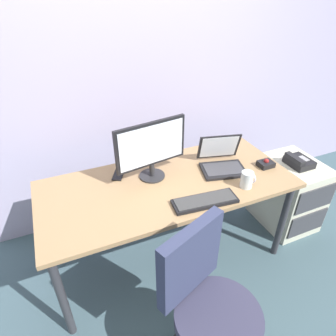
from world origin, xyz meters
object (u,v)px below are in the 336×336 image
at_px(monitor_main, 151,147).
at_px(office_chair, 208,315).
at_px(trackball_mouse, 266,164).
at_px(file_cabinet, 288,194).
at_px(laptop, 222,161).
at_px(desk_phone, 299,161).
at_px(keyboard, 205,201).
at_px(coffee_mug, 247,180).
at_px(cell_phone, 118,175).

bearing_deg(monitor_main, office_chair, -92.92).
bearing_deg(trackball_mouse, file_cabinet, 7.40).
bearing_deg(trackball_mouse, monitor_main, 165.65).
bearing_deg(office_chair, laptop, 55.69).
relative_size(desk_phone, monitor_main, 0.39).
xyz_separation_m(laptop, trackball_mouse, (0.31, -0.12, -0.03)).
xyz_separation_m(monitor_main, keyboard, (0.20, -0.40, -0.22)).
height_order(office_chair, coffee_mug, office_chair).
bearing_deg(file_cabinet, keyboard, -166.67).
bearing_deg(trackball_mouse, laptop, 158.67).
height_order(keyboard, coffee_mug, coffee_mug).
height_order(coffee_mug, cell_phone, coffee_mug).
xyz_separation_m(coffee_mug, cell_phone, (-0.75, 0.47, -0.05)).
relative_size(keyboard, cell_phone, 2.97).
relative_size(monitor_main, coffee_mug, 4.44).
relative_size(laptop, trackball_mouse, 3.38).
xyz_separation_m(desk_phone, cell_phone, (-1.41, 0.29, 0.07)).
distance_m(keyboard, cell_phone, 0.66).
distance_m(monitor_main, keyboard, 0.50).
relative_size(monitor_main, laptop, 1.37).
xyz_separation_m(keyboard, laptop, (0.31, 0.31, 0.04)).
xyz_separation_m(keyboard, cell_phone, (-0.41, 0.51, -0.01)).
distance_m(desk_phone, coffee_mug, 0.70).
xyz_separation_m(file_cabinet, laptop, (-0.70, 0.07, 0.46)).
xyz_separation_m(trackball_mouse, cell_phone, (-1.04, 0.32, -0.02)).
relative_size(office_chair, keyboard, 2.26).
bearing_deg(keyboard, office_chair, -115.86).
bearing_deg(cell_phone, office_chair, -53.63).
bearing_deg(file_cabinet, office_chair, -149.28).
distance_m(desk_phone, cell_phone, 1.44).
relative_size(file_cabinet, trackball_mouse, 5.60).
xyz_separation_m(file_cabinet, office_chair, (-1.25, -0.74, 0.13)).
bearing_deg(keyboard, monitor_main, 116.52).
bearing_deg(cell_phone, monitor_main, -0.24).
relative_size(laptop, coffee_mug, 3.23).
distance_m(laptop, coffee_mug, 0.27).
relative_size(laptop, cell_phone, 2.62).
xyz_separation_m(office_chair, monitor_main, (0.05, 0.90, 0.52)).
bearing_deg(desk_phone, coffee_mug, -164.34).
relative_size(monitor_main, cell_phone, 3.60).
bearing_deg(cell_phone, coffee_mug, -5.27).
bearing_deg(office_chair, file_cabinet, 30.72).
height_order(file_cabinet, monitor_main, monitor_main).
xyz_separation_m(office_chair, trackball_mouse, (0.87, 0.69, 0.31)).
bearing_deg(coffee_mug, file_cabinet, 16.77).
bearing_deg(laptop, office_chair, -124.31).
relative_size(keyboard, coffee_mug, 3.66).
xyz_separation_m(laptop, coffee_mug, (0.03, -0.27, 0.00)).
distance_m(desk_phone, office_chair, 1.46).
height_order(desk_phone, laptop, laptop).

